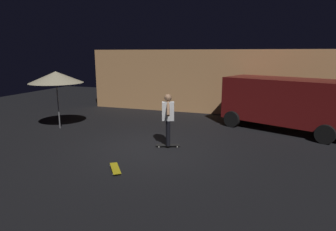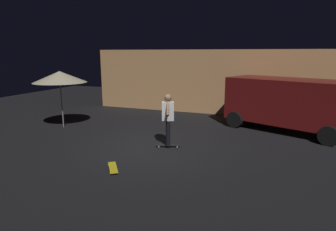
{
  "view_description": "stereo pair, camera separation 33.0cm",
  "coord_description": "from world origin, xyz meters",
  "px_view_note": "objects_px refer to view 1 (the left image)",
  "views": [
    {
      "loc": [
        3.43,
        -8.22,
        3.01
      ],
      "look_at": [
        0.55,
        0.32,
        1.05
      ],
      "focal_mm": 30.84,
      "sensor_mm": 36.0,
      "label": 1
    },
    {
      "loc": [
        3.74,
        -8.1,
        3.01
      ],
      "look_at": [
        0.55,
        0.32,
        1.05
      ],
      "focal_mm": 30.84,
      "sensor_mm": 36.0,
      "label": 2
    }
  ],
  "objects_px": {
    "parked_van": "(285,101)",
    "skater": "(168,116)",
    "patio_umbrella": "(56,77)",
    "skateboard_spare": "(115,168)",
    "skateboard_ridden": "(168,145)"
  },
  "relations": [
    {
      "from": "skater",
      "to": "patio_umbrella",
      "type": "bearing_deg",
      "value": 170.18
    },
    {
      "from": "patio_umbrella",
      "to": "skateboard_ridden",
      "type": "xyz_separation_m",
      "value": [
        4.95,
        -0.86,
        -2.02
      ]
    },
    {
      "from": "patio_umbrella",
      "to": "skater",
      "type": "relative_size",
      "value": 1.38
    },
    {
      "from": "patio_umbrella",
      "to": "skateboard_spare",
      "type": "height_order",
      "value": "patio_umbrella"
    },
    {
      "from": "parked_van",
      "to": "skater",
      "type": "height_order",
      "value": "parked_van"
    },
    {
      "from": "skateboard_spare",
      "to": "skateboard_ridden",
      "type": "bearing_deg",
      "value": 73.16
    },
    {
      "from": "patio_umbrella",
      "to": "skateboard_spare",
      "type": "bearing_deg",
      "value": -36.35
    },
    {
      "from": "parked_van",
      "to": "skateboard_spare",
      "type": "distance_m",
      "value": 7.39
    },
    {
      "from": "skateboard_ridden",
      "to": "skateboard_spare",
      "type": "xyz_separation_m",
      "value": [
        -0.69,
        -2.28,
        0.0
      ]
    },
    {
      "from": "parked_van",
      "to": "skateboard_ridden",
      "type": "relative_size",
      "value": 6.21
    },
    {
      "from": "parked_van",
      "to": "skater",
      "type": "relative_size",
      "value": 2.98
    },
    {
      "from": "patio_umbrella",
      "to": "skateboard_ridden",
      "type": "height_order",
      "value": "patio_umbrella"
    },
    {
      "from": "parked_van",
      "to": "skateboard_ridden",
      "type": "distance_m",
      "value": 5.25
    },
    {
      "from": "skateboard_spare",
      "to": "skater",
      "type": "height_order",
      "value": "skater"
    },
    {
      "from": "patio_umbrella",
      "to": "skateboard_spare",
      "type": "distance_m",
      "value": 5.66
    }
  ]
}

